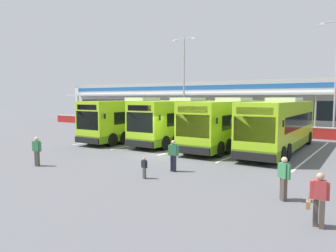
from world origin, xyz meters
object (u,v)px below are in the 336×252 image
at_px(pedestrian_in_dark_coat, 37,150).
at_px(pedestrian_near_bin, 284,177).
at_px(pedestrian_approaching_bus, 173,155).
at_px(coach_bus_right_centre, 280,126).
at_px(pedestrian_child, 144,167).
at_px(coach_bus_left_centre, 182,121).
at_px(coach_bus_centre, 229,123).
at_px(lamp_post_west, 184,77).
at_px(coach_bus_leftmost, 137,119).
at_px(pedestrian_with_handbag, 319,198).
at_px(lamp_post_centre, 336,71).

distance_m(pedestrian_in_dark_coat, pedestrian_near_bin, 12.94).
bearing_deg(pedestrian_approaching_bus, coach_bus_right_centre, 73.58).
xyz_separation_m(coach_bus_right_centre, pedestrian_child, (-3.15, -11.47, -1.24)).
distance_m(coach_bus_left_centre, pedestrian_in_dark_coat, 13.05).
distance_m(coach_bus_centre, coach_bus_right_centre, 3.83).
distance_m(coach_bus_centre, lamp_post_west, 15.77).
xyz_separation_m(coach_bus_left_centre, lamp_post_west, (-6.16, 10.38, 4.50)).
bearing_deg(coach_bus_centre, coach_bus_left_centre, 175.07).
bearing_deg(coach_bus_leftmost, pedestrian_child, -48.97).
xyz_separation_m(coach_bus_centre, coach_bus_right_centre, (3.82, 0.07, 0.00)).
height_order(coach_bus_centre, pedestrian_approaching_bus, coach_bus_centre).
distance_m(coach_bus_right_centre, pedestrian_approaching_bus, 9.96).
distance_m(coach_bus_centre, pedestrian_approaching_bus, 9.54).
bearing_deg(pedestrian_near_bin, pedestrian_with_handbag, -53.03).
xyz_separation_m(coach_bus_centre, pedestrian_approaching_bus, (1.02, -9.44, -0.91)).
bearing_deg(coach_bus_leftmost, lamp_post_centre, 38.05).
bearing_deg(pedestrian_child, coach_bus_leftmost, 131.03).
relative_size(coach_bus_centre, coach_bus_right_centre, 1.00).
bearing_deg(pedestrian_near_bin, lamp_post_west, 128.80).
xyz_separation_m(coach_bus_centre, lamp_post_west, (-10.62, 10.76, 4.50)).
height_order(pedestrian_child, lamp_post_west, lamp_post_west).
bearing_deg(coach_bus_centre, pedestrian_approaching_bus, -83.82).
bearing_deg(pedestrian_child, lamp_post_west, 117.00).
height_order(coach_bus_right_centre, pedestrian_child, coach_bus_right_centre).
distance_m(pedestrian_approaching_bus, lamp_post_west, 23.94).
distance_m(coach_bus_leftmost, coach_bus_right_centre, 12.67).
height_order(coach_bus_centre, pedestrian_child, coach_bus_centre).
bearing_deg(pedestrian_in_dark_coat, pedestrian_near_bin, 6.80).
bearing_deg(lamp_post_centre, pedestrian_in_dark_coat, -116.68).
distance_m(pedestrian_child, pedestrian_near_bin, 6.24).
distance_m(pedestrian_in_dark_coat, lamp_post_centre, 27.01).
xyz_separation_m(coach_bus_left_centre, coach_bus_centre, (4.46, -0.38, 0.00)).
relative_size(coach_bus_leftmost, coach_bus_centre, 1.00).
xyz_separation_m(coach_bus_leftmost, pedestrian_child, (9.51, -10.93, -1.24)).
xyz_separation_m(coach_bus_leftmost, pedestrian_near_bin, (15.73, -10.55, -0.91)).
xyz_separation_m(coach_bus_centre, pedestrian_with_handbag, (8.37, -12.98, -0.93)).
bearing_deg(pedestrian_in_dark_coat, lamp_post_west, 101.30).
relative_size(pedestrian_with_handbag, pedestrian_approaching_bus, 1.00).
height_order(coach_bus_leftmost, pedestrian_child, coach_bus_leftmost).
relative_size(pedestrian_near_bin, pedestrian_approaching_bus, 1.00).
distance_m(pedestrian_child, pedestrian_approaching_bus, 2.01).
height_order(pedestrian_child, lamp_post_centre, lamp_post_centre).
bearing_deg(pedestrian_approaching_bus, coach_bus_centre, 96.18).
bearing_deg(pedestrian_with_handbag, lamp_post_west, 128.65).
height_order(coach_bus_centre, pedestrian_with_handbag, coach_bus_centre).
relative_size(coach_bus_centre, pedestrian_child, 12.16).
relative_size(pedestrian_child, lamp_post_centre, 0.09).
relative_size(coach_bus_leftmost, lamp_post_centre, 1.11).
relative_size(coach_bus_right_centre, lamp_post_centre, 1.11).
relative_size(coach_bus_leftmost, pedestrian_in_dark_coat, 7.54).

